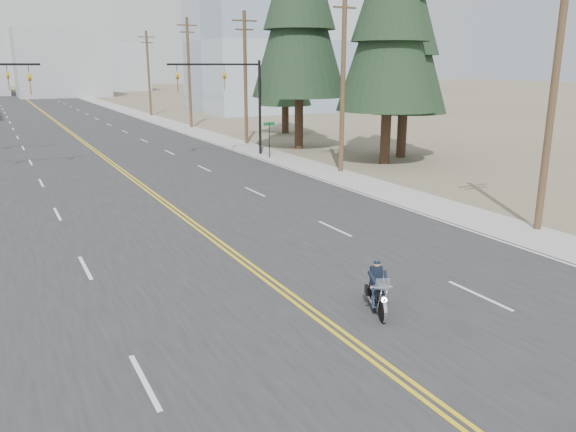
% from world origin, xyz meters
% --- Properties ---
extents(ground_plane, '(400.00, 400.00, 0.00)m').
position_xyz_m(ground_plane, '(0.00, 0.00, 0.00)').
color(ground_plane, '#776D56').
rests_on(ground_plane, ground).
extents(road, '(20.00, 200.00, 0.01)m').
position_xyz_m(road, '(0.00, 70.00, 0.01)').
color(road, '#303033').
rests_on(road, ground).
extents(sidewalk_right, '(3.00, 200.00, 0.01)m').
position_xyz_m(sidewalk_right, '(11.50, 70.00, 0.01)').
color(sidewalk_right, '#A5A5A0').
rests_on(sidewalk_right, ground).
extents(traffic_mast_right, '(7.10, 0.26, 7.00)m').
position_xyz_m(traffic_mast_right, '(8.98, 32.00, 4.94)').
color(traffic_mast_right, black).
rests_on(traffic_mast_right, ground).
extents(street_sign, '(0.90, 0.06, 2.62)m').
position_xyz_m(street_sign, '(10.80, 30.00, 1.80)').
color(street_sign, black).
rests_on(street_sign, ground).
extents(utility_pole_a, '(2.20, 0.30, 11.00)m').
position_xyz_m(utility_pole_a, '(12.50, 8.00, 5.73)').
color(utility_pole_a, brown).
rests_on(utility_pole_a, ground).
extents(utility_pole_b, '(2.20, 0.30, 11.50)m').
position_xyz_m(utility_pole_b, '(12.50, 23.00, 5.98)').
color(utility_pole_b, brown).
rests_on(utility_pole_b, ground).
extents(utility_pole_c, '(2.20, 0.30, 11.00)m').
position_xyz_m(utility_pole_c, '(12.50, 38.00, 5.73)').
color(utility_pole_c, brown).
rests_on(utility_pole_c, ground).
extents(utility_pole_d, '(2.20, 0.30, 11.50)m').
position_xyz_m(utility_pole_d, '(12.50, 53.00, 5.98)').
color(utility_pole_d, brown).
rests_on(utility_pole_d, ground).
extents(utility_pole_e, '(2.20, 0.30, 11.00)m').
position_xyz_m(utility_pole_e, '(12.50, 70.00, 5.73)').
color(utility_pole_e, brown).
rests_on(utility_pole_e, ground).
extents(glass_building, '(24.00, 16.00, 20.00)m').
position_xyz_m(glass_building, '(32.00, 70.00, 10.00)').
color(glass_building, '#9EB5CC').
rests_on(glass_building, ground).
extents(haze_bldg_b, '(18.00, 14.00, 14.00)m').
position_xyz_m(haze_bldg_b, '(8.00, 125.00, 7.00)').
color(haze_bldg_b, '#ADB2B7').
rests_on(haze_bldg_b, ground).
extents(haze_bldg_c, '(16.00, 12.00, 18.00)m').
position_xyz_m(haze_bldg_c, '(40.00, 110.00, 9.00)').
color(haze_bldg_c, '#B7BCC6').
rests_on(haze_bldg_c, ground).
extents(haze_bldg_e, '(14.00, 14.00, 12.00)m').
position_xyz_m(haze_bldg_e, '(25.00, 150.00, 6.00)').
color(haze_bldg_e, '#B7BCC6').
rests_on(haze_bldg_e, ground).
extents(motorcyclist, '(1.46, 1.98, 1.42)m').
position_xyz_m(motorcyclist, '(1.65, 4.57, 0.71)').
color(motorcyclist, black).
rests_on(motorcyclist, ground).
extents(conifer_near, '(6.92, 6.92, 18.31)m').
position_xyz_m(conifer_near, '(16.83, 24.08, 10.51)').
color(conifer_near, '#382619').
rests_on(conifer_near, ground).
extents(conifer_mid, '(6.18, 6.18, 16.48)m').
position_xyz_m(conifer_mid, '(19.68, 25.82, 9.46)').
color(conifer_mid, '#382619').
rests_on(conifer_mid, ground).
extents(conifer_far, '(5.21, 5.21, 13.95)m').
position_xyz_m(conifer_far, '(19.05, 43.20, 8.00)').
color(conifer_far, '#382619').
rests_on(conifer_far, ground).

